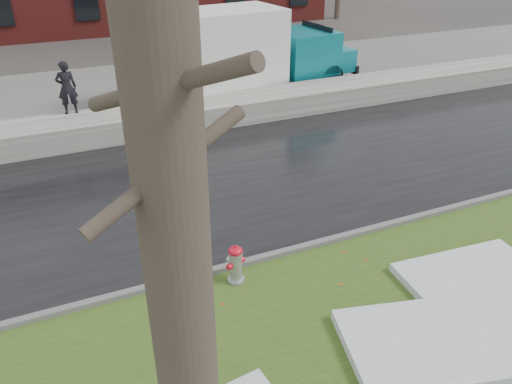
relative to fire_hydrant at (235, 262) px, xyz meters
name	(u,v)px	position (x,y,z in m)	size (l,w,h in m)	color
ground	(281,293)	(0.64, -0.60, -0.46)	(120.00, 120.00, 0.00)	#47423D
verge	(315,339)	(0.64, -1.85, -0.44)	(60.00, 4.50, 0.04)	#2A4918
road	(203,186)	(0.64, 3.90, -0.45)	(60.00, 7.00, 0.03)	black
parking_lot	(135,92)	(0.64, 12.40, -0.45)	(60.00, 9.00, 0.03)	slate
curb	(258,260)	(0.64, 0.40, -0.39)	(60.00, 0.15, 0.14)	slate
snowbank	(161,119)	(0.64, 8.10, -0.09)	(60.00, 1.60, 0.75)	#BDB7AD
fire_hydrant	(235,262)	(0.00, 0.00, 0.00)	(0.39, 0.37, 0.80)	#A0A2A8
tree	(169,178)	(-1.78, -3.21, 3.62)	(1.60, 1.85, 8.03)	brown
box_truck	(237,53)	(4.06, 10.06, 1.26)	(9.90, 3.23, 3.27)	black
worker	(67,88)	(-1.96, 8.70, 1.09)	(0.59, 0.38, 1.60)	black
snow_patch_near	(481,285)	(4.03, -1.99, -0.34)	(2.60, 2.00, 0.16)	white
snow_patch_side	(434,343)	(2.25, -2.77, -0.33)	(2.80, 1.80, 0.18)	white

